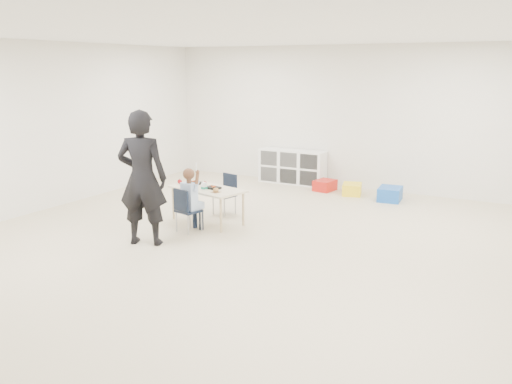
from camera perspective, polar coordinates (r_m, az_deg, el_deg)
The scene contains 16 objects.
room at distance 6.83m, azimuth -2.11°, elevation 4.79°, with size 9.00×9.02×2.80m.
table at distance 8.47m, azimuth -5.13°, elevation -1.36°, with size 1.30×0.85×0.55m.
chair_near at distance 8.01m, azimuth -7.10°, elevation -1.88°, with size 0.32×0.30×0.66m, color black, non-canonical shape.
chair_far at distance 8.91m, azimuth -3.36°, elevation -0.26°, with size 0.32×0.30×0.66m, color black, non-canonical shape.
child at distance 7.97m, azimuth -7.14°, elevation -0.56°, with size 0.44×0.44×1.04m, color #BBD7FD, non-canonical shape.
lunch_tray_near at distance 8.35m, azimuth -4.56°, elevation 0.46°, with size 0.22×0.16×0.03m, color black.
lunch_tray_far at distance 8.73m, azimuth -6.36°, elevation 0.97°, with size 0.22×0.16×0.03m, color black.
milk_carton at distance 8.31m, azimuth -5.48°, elevation 0.62°, with size 0.07×0.07×0.10m, color white.
bread_roll at distance 8.10m, azimuth -4.25°, elevation 0.21°, with size 0.09×0.09×0.07m, color #B28649.
apple_near at distance 8.55m, azimuth -5.40°, elevation 0.89°, with size 0.07×0.07×0.07m, color maroon.
apple_far at distance 8.76m, azimuth -8.04°, elevation 1.10°, with size 0.07×0.07×0.07m, color maroon.
cubby_shelf at distance 11.29m, azimuth 3.84°, elevation 2.68°, with size 1.40×0.40×0.70m, color white.
adult at distance 7.43m, azimuth -11.88°, elevation 1.43°, with size 0.67×0.44×1.84m, color black.
bin_red at distance 10.72m, azimuth 7.26°, elevation 0.70°, with size 0.33×0.43×0.21m, color red.
bin_yellow at distance 10.45m, azimuth 10.07°, elevation 0.29°, with size 0.34×0.44×0.21m, color yellow.
bin_blue at distance 10.13m, azimuth 13.92°, elevation -0.20°, with size 0.39×0.50×0.25m, color blue.
Camera 1 is at (3.47, -5.80, 2.39)m, focal length 38.00 mm.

